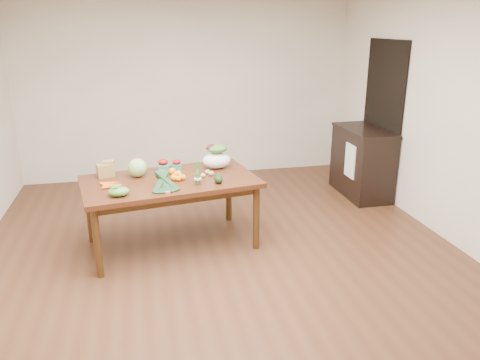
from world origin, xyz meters
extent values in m
plane|color=#4F2F1B|center=(0.00, 0.00, 0.00)|extent=(6.00, 6.00, 0.00)
cube|color=white|center=(0.00, 3.00, 1.35)|extent=(5.00, 0.02, 2.70)
cube|color=white|center=(0.00, -3.00, 1.35)|extent=(5.00, 0.02, 2.70)
cube|color=white|center=(2.50, 0.00, 1.35)|extent=(0.02, 6.00, 2.70)
cube|color=#4F2412|center=(-0.49, 0.53, 0.38)|extent=(1.91, 1.26, 0.75)
cube|color=black|center=(2.48, 1.60, 1.05)|extent=(0.02, 1.00, 2.10)
cube|color=black|center=(2.22, 1.56, 0.47)|extent=(0.52, 1.02, 0.94)
cube|color=white|center=(1.96, 1.40, 0.55)|extent=(0.02, 0.28, 0.45)
sphere|color=#99CE77|center=(-0.81, 0.69, 0.85)|extent=(0.20, 0.20, 0.20)
sphere|color=#E5510E|center=(-0.57, 0.59, 0.79)|extent=(0.09, 0.09, 0.09)
sphere|color=orange|center=(-0.45, 0.68, 0.79)|extent=(0.08, 0.08, 0.08)
sphere|color=orange|center=(-0.39, 0.58, 0.79)|extent=(0.07, 0.07, 0.07)
ellipsoid|color=green|center=(-0.99, 0.13, 0.79)|extent=(0.20, 0.15, 0.09)
ellipsoid|color=tan|center=(-0.20, 0.58, 0.77)|extent=(0.05, 0.05, 0.05)
ellipsoid|color=#CCBF75|center=(-0.14, 0.51, 0.77)|extent=(0.05, 0.05, 0.05)
ellipsoid|color=tan|center=(-0.07, 0.62, 0.77)|extent=(0.06, 0.05, 0.05)
ellipsoid|color=#D5BC7A|center=(-0.18, 0.69, 0.77)|extent=(0.05, 0.04, 0.04)
ellipsoid|color=tan|center=(-0.04, 0.55, 0.78)|extent=(0.06, 0.05, 0.05)
ellipsoid|color=black|center=(-0.01, 0.30, 0.79)|extent=(0.11, 0.14, 0.08)
ellipsoid|color=black|center=(0.01, 0.40, 0.79)|extent=(0.10, 0.12, 0.07)
camera|label=1|loc=(-0.76, -4.13, 2.29)|focal=35.00mm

